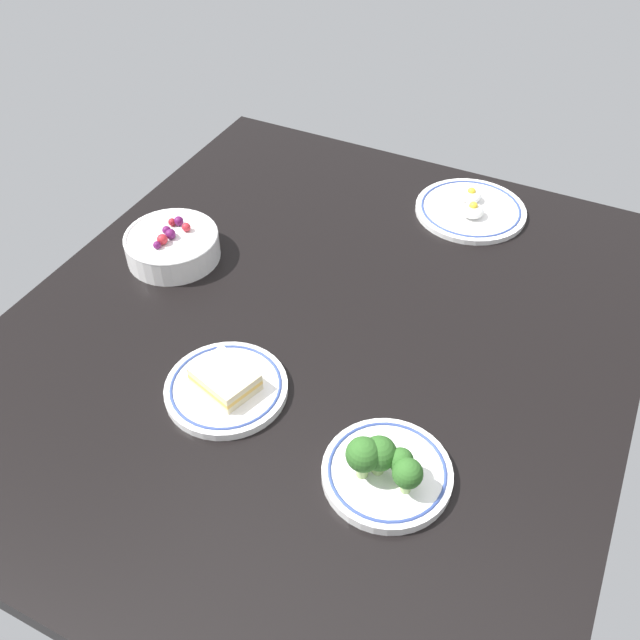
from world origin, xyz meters
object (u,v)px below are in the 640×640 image
plate_eggs (471,209)px  plate_broccoli (385,468)px  bowl_berries (172,245)px  plate_sandwich (226,386)px

plate_eggs → plate_broccoli: size_ratio=1.24×
bowl_berries → plate_broccoli: (-28.89, -55.91, -0.27)cm
plate_eggs → plate_broccoli: 69.31cm
plate_sandwich → plate_broccoli: plate_broccoli is taller
bowl_berries → plate_eggs: (39.83, -47.11, -1.98)cm
plate_eggs → plate_broccoli: plate_broccoli is taller
bowl_berries → plate_broccoli: 62.94cm
plate_broccoli → plate_sandwich: bearing=82.0°
bowl_berries → plate_sandwich: size_ratio=0.92×
bowl_berries → plate_sandwich: bowl_berries is taller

